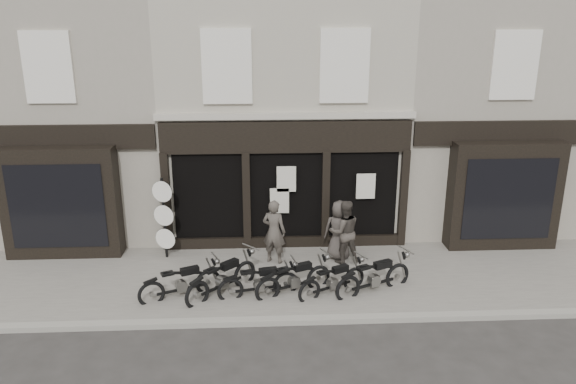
{
  "coord_description": "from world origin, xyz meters",
  "views": [
    {
      "loc": [
        -0.72,
        -12.56,
        6.81
      ],
      "look_at": [
        -0.01,
        1.6,
        2.25
      ],
      "focal_mm": 35.0,
      "sensor_mm": 36.0,
      "label": 1
    }
  ],
  "objects_px": {
    "motorcycle_2": "(259,285)",
    "man_right": "(339,230)",
    "motorcycle_1": "(223,281)",
    "advert_sign_post": "(164,222)",
    "motorcycle_3": "(294,281)",
    "man_centre": "(344,232)",
    "motorcycle_4": "(333,283)",
    "man_left": "(274,232)",
    "motorcycle_5": "(374,280)",
    "motorcycle_0": "(181,285)"
  },
  "relations": [
    {
      "from": "man_left",
      "to": "man_centre",
      "type": "relative_size",
      "value": 1.01
    },
    {
      "from": "motorcycle_1",
      "to": "motorcycle_5",
      "type": "relative_size",
      "value": 0.87
    },
    {
      "from": "motorcycle_4",
      "to": "advert_sign_post",
      "type": "relative_size",
      "value": 0.73
    },
    {
      "from": "man_centre",
      "to": "advert_sign_post",
      "type": "distance_m",
      "value": 5.04
    },
    {
      "from": "motorcycle_1",
      "to": "advert_sign_post",
      "type": "height_order",
      "value": "advert_sign_post"
    },
    {
      "from": "motorcycle_2",
      "to": "motorcycle_5",
      "type": "bearing_deg",
      "value": -10.94
    },
    {
      "from": "motorcycle_2",
      "to": "man_right",
      "type": "relative_size",
      "value": 1.18
    },
    {
      "from": "motorcycle_1",
      "to": "motorcycle_4",
      "type": "height_order",
      "value": "motorcycle_1"
    },
    {
      "from": "motorcycle_2",
      "to": "advert_sign_post",
      "type": "bearing_deg",
      "value": 126.03
    },
    {
      "from": "motorcycle_2",
      "to": "motorcycle_3",
      "type": "bearing_deg",
      "value": -4.22
    },
    {
      "from": "motorcycle_2",
      "to": "man_left",
      "type": "xyz_separation_m",
      "value": [
        0.42,
        1.91,
        0.64
      ]
    },
    {
      "from": "motorcycle_1",
      "to": "man_right",
      "type": "xyz_separation_m",
      "value": [
        3.16,
        1.89,
        0.55
      ]
    },
    {
      "from": "man_centre",
      "to": "man_right",
      "type": "xyz_separation_m",
      "value": [
        -0.11,
        0.23,
        -0.05
      ]
    },
    {
      "from": "motorcycle_1",
      "to": "motorcycle_4",
      "type": "xyz_separation_m",
      "value": [
        2.74,
        -0.13,
        -0.05
      ]
    },
    {
      "from": "man_centre",
      "to": "man_right",
      "type": "distance_m",
      "value": 0.26
    },
    {
      "from": "motorcycle_1",
      "to": "motorcycle_5",
      "type": "bearing_deg",
      "value": -45.29
    },
    {
      "from": "motorcycle_4",
      "to": "motorcycle_5",
      "type": "xyz_separation_m",
      "value": [
        1.04,
        0.04,
        0.04
      ]
    },
    {
      "from": "motorcycle_1",
      "to": "motorcycle_2",
      "type": "bearing_deg",
      "value": -53.92
    },
    {
      "from": "man_centre",
      "to": "man_right",
      "type": "relative_size",
      "value": 1.05
    },
    {
      "from": "motorcycle_3",
      "to": "advert_sign_post",
      "type": "relative_size",
      "value": 0.79
    },
    {
      "from": "man_centre",
      "to": "motorcycle_1",
      "type": "bearing_deg",
      "value": 17.84
    },
    {
      "from": "motorcycle_1",
      "to": "man_centre",
      "type": "distance_m",
      "value": 3.71
    },
    {
      "from": "motorcycle_2",
      "to": "man_right",
      "type": "height_order",
      "value": "man_right"
    },
    {
      "from": "motorcycle_0",
      "to": "motorcycle_5",
      "type": "height_order",
      "value": "motorcycle_5"
    },
    {
      "from": "motorcycle_0",
      "to": "man_right",
      "type": "xyz_separation_m",
      "value": [
        4.16,
        2.01,
        0.58
      ]
    },
    {
      "from": "man_right",
      "to": "advert_sign_post",
      "type": "bearing_deg",
      "value": 5.65
    },
    {
      "from": "motorcycle_4",
      "to": "motorcycle_5",
      "type": "bearing_deg",
      "value": -26.46
    },
    {
      "from": "man_left",
      "to": "motorcycle_2",
      "type": "bearing_deg",
      "value": 99.27
    },
    {
      "from": "motorcycle_0",
      "to": "advert_sign_post",
      "type": "relative_size",
      "value": 0.8
    },
    {
      "from": "motorcycle_1",
      "to": "motorcycle_2",
      "type": "height_order",
      "value": "motorcycle_1"
    },
    {
      "from": "motorcycle_2",
      "to": "motorcycle_3",
      "type": "xyz_separation_m",
      "value": [
        0.88,
        0.12,
        0.01
      ]
    },
    {
      "from": "motorcycle_2",
      "to": "man_centre",
      "type": "relative_size",
      "value": 1.12
    },
    {
      "from": "motorcycle_4",
      "to": "man_centre",
      "type": "xyz_separation_m",
      "value": [
        0.53,
        1.79,
        0.64
      ]
    },
    {
      "from": "motorcycle_4",
      "to": "man_left",
      "type": "relative_size",
      "value": 1.0
    },
    {
      "from": "man_centre",
      "to": "man_left",
      "type": "bearing_deg",
      "value": -11.57
    },
    {
      "from": "motorcycle_1",
      "to": "motorcycle_4",
      "type": "distance_m",
      "value": 2.75
    },
    {
      "from": "motorcycle_1",
      "to": "motorcycle_5",
      "type": "xyz_separation_m",
      "value": [
        3.79,
        -0.1,
        -0.01
      ]
    },
    {
      "from": "motorcycle_3",
      "to": "motorcycle_4",
      "type": "relative_size",
      "value": 1.08
    },
    {
      "from": "motorcycle_1",
      "to": "motorcycle_4",
      "type": "relative_size",
      "value": 0.99
    },
    {
      "from": "motorcycle_3",
      "to": "man_centre",
      "type": "bearing_deg",
      "value": 23.92
    },
    {
      "from": "motorcycle_4",
      "to": "advert_sign_post",
      "type": "height_order",
      "value": "advert_sign_post"
    },
    {
      "from": "motorcycle_5",
      "to": "man_centre",
      "type": "xyz_separation_m",
      "value": [
        -0.52,
        1.75,
        0.6
      ]
    },
    {
      "from": "advert_sign_post",
      "to": "man_right",
      "type": "bearing_deg",
      "value": 14.72
    },
    {
      "from": "man_left",
      "to": "advert_sign_post",
      "type": "relative_size",
      "value": 0.73
    },
    {
      "from": "motorcycle_5",
      "to": "man_right",
      "type": "xyz_separation_m",
      "value": [
        -0.63,
        1.99,
        0.56
      ]
    },
    {
      "from": "motorcycle_2",
      "to": "motorcycle_5",
      "type": "xyz_separation_m",
      "value": [
        2.87,
        0.07,
        0.03
      ]
    },
    {
      "from": "motorcycle_0",
      "to": "motorcycle_5",
      "type": "relative_size",
      "value": 0.95
    },
    {
      "from": "man_right",
      "to": "motorcycle_1",
      "type": "bearing_deg",
      "value": 40.15
    },
    {
      "from": "motorcycle_4",
      "to": "man_left",
      "type": "height_order",
      "value": "man_left"
    },
    {
      "from": "man_left",
      "to": "motorcycle_3",
      "type": "bearing_deg",
      "value": 126.09
    }
  ]
}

